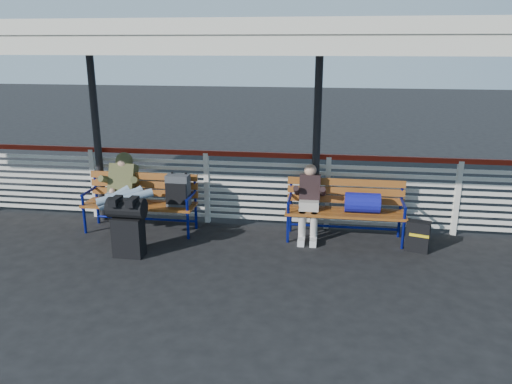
% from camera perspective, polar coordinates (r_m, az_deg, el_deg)
% --- Properties ---
extents(ground, '(60.00, 60.00, 0.00)m').
position_cam_1_polar(ground, '(6.87, -9.34, -8.73)').
color(ground, black).
rests_on(ground, ground).
extents(fence, '(12.08, 0.08, 1.24)m').
position_cam_1_polar(fence, '(8.36, -5.64, 0.85)').
color(fence, silver).
rests_on(fence, ground).
extents(canopy, '(12.60, 3.60, 3.16)m').
position_cam_1_polar(canopy, '(7.06, -8.32, 17.44)').
color(canopy, silver).
rests_on(canopy, ground).
extents(luggage_stack, '(0.53, 0.30, 0.87)m').
position_cam_1_polar(luggage_stack, '(7.25, -14.45, -3.64)').
color(luggage_stack, black).
rests_on(luggage_stack, ground).
extents(bench_left, '(1.80, 0.56, 0.97)m').
position_cam_1_polar(bench_left, '(8.10, -11.52, -0.29)').
color(bench_left, '#985F1D').
rests_on(bench_left, ground).
extents(bench_right, '(1.80, 0.56, 0.92)m').
position_cam_1_polar(bench_right, '(7.73, 10.94, -1.33)').
color(bench_right, '#985F1D').
rests_on(bench_right, ground).
extents(traveler_man, '(0.94, 1.63, 0.77)m').
position_cam_1_polar(traveler_man, '(7.91, -15.00, -0.11)').
color(traveler_man, '#8299AF').
rests_on(traveler_man, ground).
extents(companion_person, '(0.32, 0.66, 1.15)m').
position_cam_1_polar(companion_person, '(7.70, 6.09, -1.04)').
color(companion_person, '#B7B0A6').
rests_on(companion_person, ground).
extents(suitcase_side, '(0.37, 0.28, 0.46)m').
position_cam_1_polar(suitcase_side, '(7.65, 18.00, -4.82)').
color(suitcase_side, black).
rests_on(suitcase_side, ground).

